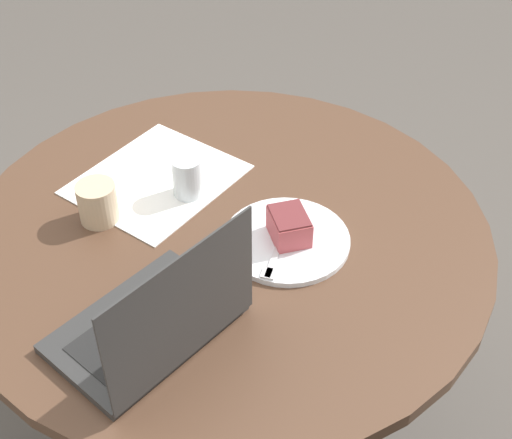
% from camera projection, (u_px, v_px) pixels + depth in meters
% --- Properties ---
extents(ground_plane, '(12.00, 12.00, 0.00)m').
position_uv_depth(ground_plane, '(234.00, 434.00, 1.97)').
color(ground_plane, '#4C4742').
extents(dining_table, '(1.09, 1.09, 0.77)m').
position_uv_depth(dining_table, '(228.00, 285.00, 1.58)').
color(dining_table, '#4C3323').
rests_on(dining_table, ground_plane).
extents(paper_document, '(0.38, 0.34, 0.00)m').
position_uv_depth(paper_document, '(157.00, 179.00, 1.59)').
color(paper_document, white).
rests_on(paper_document, dining_table).
extents(plate, '(0.26, 0.26, 0.01)m').
position_uv_depth(plate, '(286.00, 240.00, 1.43)').
color(plate, silver).
rests_on(plate, dining_table).
extents(cake_slice, '(0.10, 0.11, 0.06)m').
position_uv_depth(cake_slice, '(289.00, 226.00, 1.41)').
color(cake_slice, '#B74C51').
rests_on(cake_slice, plate).
extents(fork, '(0.16, 0.10, 0.00)m').
position_uv_depth(fork, '(276.00, 255.00, 1.39)').
color(fork, silver).
rests_on(fork, plate).
extents(coffee_glass, '(0.08, 0.08, 0.09)m').
position_uv_depth(coffee_glass, '(98.00, 203.00, 1.46)').
color(coffee_glass, '#C6AD89').
rests_on(coffee_glass, dining_table).
extents(water_glass, '(0.06, 0.06, 0.09)m').
position_uv_depth(water_glass, '(187.00, 177.00, 1.52)').
color(water_glass, silver).
rests_on(water_glass, dining_table).
extents(laptop, '(0.33, 0.23, 0.25)m').
position_uv_depth(laptop, '(155.00, 322.00, 1.21)').
color(laptop, '#2D2D2D').
rests_on(laptop, dining_table).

